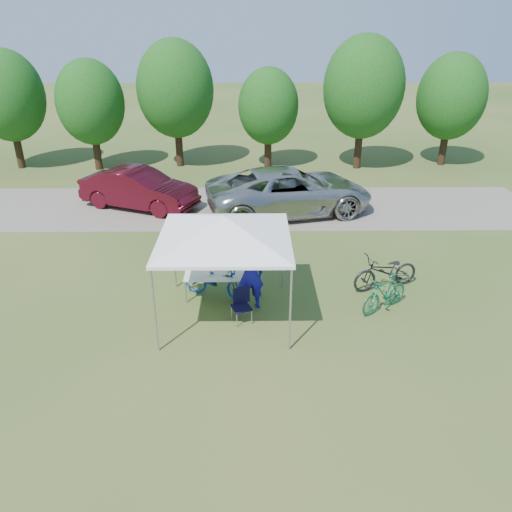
{
  "coord_description": "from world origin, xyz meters",
  "views": [
    {
      "loc": [
        0.64,
        -10.91,
        6.92
      ],
      "look_at": [
        0.77,
        2.0,
        0.71
      ],
      "focal_mm": 35.0,
      "sensor_mm": 36.0,
      "label": 1
    }
  ],
  "objects_px": {
    "folding_table": "(215,276)",
    "bike_blue": "(216,280)",
    "sedan": "(139,189)",
    "folding_chair": "(241,302)",
    "cyclist": "(250,274)",
    "bike_green": "(385,293)",
    "minivan": "(290,191)",
    "cooler": "(202,270)",
    "bike_dark": "(386,272)"
  },
  "relations": [
    {
      "from": "bike_blue",
      "to": "sedan",
      "type": "relative_size",
      "value": 0.41
    },
    {
      "from": "folding_table",
      "to": "cyclist",
      "type": "xyz_separation_m",
      "value": [
        0.93,
        -0.55,
        0.34
      ]
    },
    {
      "from": "bike_green",
      "to": "minivan",
      "type": "bearing_deg",
      "value": 160.41
    },
    {
      "from": "cooler",
      "to": "bike_dark",
      "type": "xyz_separation_m",
      "value": [
        5.06,
        0.44,
        -0.32
      ]
    },
    {
      "from": "cooler",
      "to": "cyclist",
      "type": "height_order",
      "value": "cyclist"
    },
    {
      "from": "bike_blue",
      "to": "bike_green",
      "type": "xyz_separation_m",
      "value": [
        4.39,
        -0.74,
        -0.02
      ]
    },
    {
      "from": "cooler",
      "to": "bike_blue",
      "type": "height_order",
      "value": "bike_blue"
    },
    {
      "from": "cooler",
      "to": "bike_dark",
      "type": "bearing_deg",
      "value": 4.99
    },
    {
      "from": "folding_chair",
      "to": "minivan",
      "type": "relative_size",
      "value": 0.14
    },
    {
      "from": "folding_chair",
      "to": "minivan",
      "type": "height_order",
      "value": "minivan"
    },
    {
      "from": "sedan",
      "to": "folding_table",
      "type": "bearing_deg",
      "value": -131.68
    },
    {
      "from": "folding_chair",
      "to": "cyclist",
      "type": "distance_m",
      "value": 0.78
    },
    {
      "from": "bike_dark",
      "to": "minivan",
      "type": "distance_m",
      "value": 6.44
    },
    {
      "from": "bike_dark",
      "to": "folding_table",
      "type": "bearing_deg",
      "value": -103.45
    },
    {
      "from": "bike_blue",
      "to": "minivan",
      "type": "distance_m",
      "value": 6.87
    },
    {
      "from": "cooler",
      "to": "folding_chair",
      "type": "bearing_deg",
      "value": -47.11
    },
    {
      "from": "cyclist",
      "to": "bike_green",
      "type": "xyz_separation_m",
      "value": [
        3.47,
        -0.15,
        -0.5
      ]
    },
    {
      "from": "folding_table",
      "to": "cooler",
      "type": "xyz_separation_m",
      "value": [
        -0.34,
        0.0,
        0.2
      ]
    },
    {
      "from": "bike_blue",
      "to": "bike_green",
      "type": "relative_size",
      "value": 1.2
    },
    {
      "from": "folding_table",
      "to": "minivan",
      "type": "distance_m",
      "value": 6.91
    },
    {
      "from": "bike_dark",
      "to": "sedan",
      "type": "xyz_separation_m",
      "value": [
        -8.18,
        6.66,
        0.27
      ]
    },
    {
      "from": "bike_dark",
      "to": "bike_blue",
      "type": "bearing_deg",
      "value": -103.88
    },
    {
      "from": "folding_chair",
      "to": "bike_dark",
      "type": "height_order",
      "value": "bike_dark"
    },
    {
      "from": "cooler",
      "to": "bike_blue",
      "type": "relative_size",
      "value": 0.23
    },
    {
      "from": "folding_chair",
      "to": "cyclist",
      "type": "height_order",
      "value": "cyclist"
    },
    {
      "from": "folding_chair",
      "to": "bike_green",
      "type": "height_order",
      "value": "bike_green"
    },
    {
      "from": "folding_chair",
      "to": "minivan",
      "type": "xyz_separation_m",
      "value": [
        1.73,
        7.59,
        0.39
      ]
    },
    {
      "from": "folding_table",
      "to": "sedan",
      "type": "xyz_separation_m",
      "value": [
        -3.47,
        7.1,
        0.15
      ]
    },
    {
      "from": "folding_table",
      "to": "minivan",
      "type": "relative_size",
      "value": 0.26
    },
    {
      "from": "bike_dark",
      "to": "sedan",
      "type": "relative_size",
      "value": 0.42
    },
    {
      "from": "bike_dark",
      "to": "minivan",
      "type": "xyz_separation_m",
      "value": [
        -2.27,
        6.01,
        0.38
      ]
    },
    {
      "from": "folding_table",
      "to": "folding_chair",
      "type": "distance_m",
      "value": 1.35
    },
    {
      "from": "cooler",
      "to": "bike_dark",
      "type": "relative_size",
      "value": 0.22
    },
    {
      "from": "bike_blue",
      "to": "bike_dark",
      "type": "relative_size",
      "value": 0.97
    },
    {
      "from": "cooler",
      "to": "sedan",
      "type": "distance_m",
      "value": 7.76
    },
    {
      "from": "folding_table",
      "to": "bike_blue",
      "type": "height_order",
      "value": "bike_blue"
    },
    {
      "from": "sedan",
      "to": "minivan",
      "type": "bearing_deg",
      "value": -73.95
    },
    {
      "from": "bike_green",
      "to": "sedan",
      "type": "height_order",
      "value": "sedan"
    },
    {
      "from": "cooler",
      "to": "cyclist",
      "type": "relative_size",
      "value": 0.22
    },
    {
      "from": "cooler",
      "to": "bike_green",
      "type": "bearing_deg",
      "value": -8.37
    },
    {
      "from": "folding_table",
      "to": "sedan",
      "type": "distance_m",
      "value": 7.9
    },
    {
      "from": "bike_dark",
      "to": "minivan",
      "type": "relative_size",
      "value": 0.31
    },
    {
      "from": "cooler",
      "to": "bike_green",
      "type": "relative_size",
      "value": 0.27
    },
    {
      "from": "cooler",
      "to": "cyclist",
      "type": "distance_m",
      "value": 1.39
    },
    {
      "from": "folding_chair",
      "to": "cyclist",
      "type": "relative_size",
      "value": 0.44
    },
    {
      "from": "folding_table",
      "to": "minivan",
      "type": "bearing_deg",
      "value": 69.25
    },
    {
      "from": "cyclist",
      "to": "bike_blue",
      "type": "height_order",
      "value": "cyclist"
    },
    {
      "from": "folding_table",
      "to": "bike_blue",
      "type": "xyz_separation_m",
      "value": [
        0.02,
        0.04,
        -0.13
      ]
    },
    {
      "from": "bike_green",
      "to": "sedan",
      "type": "distance_m",
      "value": 11.08
    },
    {
      "from": "folding_table",
      "to": "folding_chair",
      "type": "xyz_separation_m",
      "value": [
        0.71,
        -1.14,
        -0.13
      ]
    }
  ]
}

